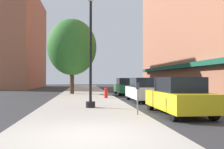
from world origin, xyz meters
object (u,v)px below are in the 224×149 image
(tree_near, at_px, (72,55))
(car_green, at_px, (125,87))
(lamppost, at_px, (91,47))
(car_yellow, at_px, (178,96))
(tree_mid, at_px, (72,47))
(parking_meter_near, at_px, (138,94))
(car_white, at_px, (143,90))
(fire_hydrant, at_px, (106,93))

(tree_near, height_order, car_green, tree_near)
(tree_near, distance_m, car_green, 9.88)
(lamppost, height_order, car_yellow, lamppost)
(car_green, bearing_deg, tree_mid, 174.27)
(parking_meter_near, xyz_separation_m, car_yellow, (1.95, 0.55, -0.14))
(parking_meter_near, bearing_deg, lamppost, 124.56)
(tree_near, distance_m, car_white, 15.98)
(tree_mid, distance_m, car_green, 6.56)
(parking_meter_near, height_order, car_white, car_white)
(tree_mid, bearing_deg, car_white, -55.31)
(fire_hydrant, distance_m, car_yellow, 8.41)
(lamppost, bearing_deg, tree_near, 95.52)
(fire_hydrant, distance_m, tree_mid, 7.62)
(tree_near, distance_m, car_yellow, 21.70)
(lamppost, xyz_separation_m, tree_mid, (-1.47, 11.62, 1.50))
(parking_meter_near, height_order, car_yellow, car_yellow)
(car_green, bearing_deg, car_yellow, -92.08)
(lamppost, bearing_deg, tree_mid, 97.23)
(tree_near, bearing_deg, parking_meter_near, -80.26)
(car_yellow, height_order, car_white, same)
(tree_near, relative_size, car_white, 1.59)
(parking_meter_near, distance_m, tree_near, 21.79)
(lamppost, relative_size, fire_hydrant, 7.47)
(car_white, distance_m, car_green, 7.28)
(lamppost, bearing_deg, car_green, 71.41)
(car_yellow, bearing_deg, tree_near, 106.36)
(tree_mid, height_order, car_yellow, tree_mid)
(car_yellow, relative_size, car_green, 1.00)
(fire_hydrant, height_order, tree_near, tree_near)
(parking_meter_near, distance_m, car_yellow, 2.03)
(lamppost, distance_m, tree_mid, 11.81)
(fire_hydrant, distance_m, car_white, 3.11)
(lamppost, distance_m, tree_near, 18.63)
(tree_mid, bearing_deg, parking_meter_near, -76.93)
(lamppost, height_order, tree_near, tree_near)
(lamppost, bearing_deg, car_yellow, -29.31)
(lamppost, xyz_separation_m, car_white, (3.80, 4.01, -2.39))
(car_white, xyz_separation_m, car_green, (0.00, 7.28, 0.00))
(tree_near, bearing_deg, fire_hydrant, -75.98)
(fire_hydrant, bearing_deg, tree_mid, 116.37)
(parking_meter_near, bearing_deg, tree_near, 99.74)
(tree_near, bearing_deg, car_yellow, -74.85)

